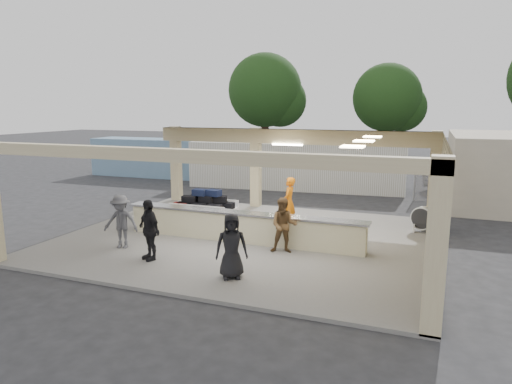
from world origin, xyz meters
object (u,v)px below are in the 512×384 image
at_px(baggage_counter, 241,227).
at_px(car_white_a, 478,179).
at_px(passenger_b, 149,230).
at_px(container_white, 295,166).
at_px(container_blue, 161,158).
at_px(passenger_d, 232,246).
at_px(baggage_handler, 289,202).
at_px(luggage_cart, 204,205).
at_px(car_dark, 466,170).
at_px(drum_fan, 423,218).
at_px(passenger_a, 284,225).
at_px(passenger_c, 121,222).

relative_size(baggage_counter, car_white_a, 1.62).
relative_size(passenger_b, container_white, 0.15).
bearing_deg(baggage_counter, container_blue, 131.53).
distance_m(passenger_d, container_white, 14.03).
xyz_separation_m(baggage_handler, container_blue, (-11.50, 9.63, 0.19)).
distance_m(luggage_cart, car_dark, 17.68).
distance_m(drum_fan, passenger_a, 5.52).
bearing_deg(passenger_b, container_white, 115.75).
height_order(passenger_d, car_white_a, passenger_d).
xyz_separation_m(car_white_a, container_white, (-9.29, -1.90, 0.53)).
relative_size(baggage_counter, container_blue, 0.89).
height_order(baggage_counter, drum_fan, baggage_counter).
distance_m(passenger_b, container_white, 13.37).
bearing_deg(passenger_c, passenger_a, 2.17).
xyz_separation_m(car_white_a, container_blue, (-18.59, -0.71, 0.48)).
bearing_deg(passenger_b, drum_fan, 66.91).
distance_m(baggage_counter, container_white, 10.87).
distance_m(baggage_counter, container_blue, 15.99).
xyz_separation_m(container_white, container_blue, (-9.30, 1.19, -0.06)).
height_order(passenger_c, container_blue, container_blue).
relative_size(baggage_handler, car_white_a, 0.36).
bearing_deg(passenger_d, container_blue, 100.84).
bearing_deg(car_dark, passenger_c, 163.10).
relative_size(baggage_handler, passenger_d, 1.09).
bearing_deg(baggage_counter, luggage_cart, 143.40).
height_order(passenger_b, car_white_a, passenger_b).
bearing_deg(passenger_a, baggage_counter, 145.38).
bearing_deg(baggage_handler, container_white, -167.79).
distance_m(car_white_a, container_white, 9.50).
distance_m(luggage_cart, baggage_handler, 3.19).
height_order(baggage_counter, luggage_cart, luggage_cart).
xyz_separation_m(passenger_d, car_dark, (6.65, 19.39, -0.21)).
distance_m(baggage_handler, car_white_a, 12.54).
bearing_deg(drum_fan, passenger_d, -101.61).
bearing_deg(car_dark, drum_fan, -175.57).
relative_size(baggage_counter, luggage_cart, 3.64).
bearing_deg(passenger_a, container_white, 90.36).
distance_m(passenger_b, container_blue, 17.02).
xyz_separation_m(luggage_cart, car_dark, (9.86, 14.68, -0.07)).
xyz_separation_m(drum_fan, passenger_a, (-3.86, -3.93, 0.35)).
distance_m(car_white_a, car_dark, 3.66).
height_order(drum_fan, car_white_a, car_white_a).
bearing_deg(baggage_counter, passenger_c, -148.62).
height_order(passenger_b, container_white, container_white).
relative_size(drum_fan, car_dark, 0.21).
height_order(baggage_counter, car_dark, car_dark).
height_order(passenger_c, container_white, container_white).
distance_m(luggage_cart, passenger_a, 4.46).
height_order(passenger_b, car_dark, passenger_b).
bearing_deg(car_white_a, container_blue, 70.65).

